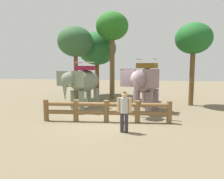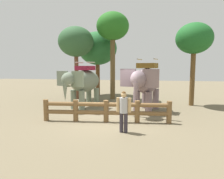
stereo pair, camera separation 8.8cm
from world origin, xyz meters
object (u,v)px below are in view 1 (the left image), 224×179
object	(u,v)px
log_fence	(106,110)
elephant_near_left	(83,82)
tourist_woman_in_black	(124,109)
tree_deep_back	(75,42)
elephant_center	(146,82)
tree_back_center	(97,49)
tree_far_left	(194,40)
tree_far_right	(112,28)

from	to	relation	value
log_fence	elephant_near_left	xyz separation A→B (m)	(-2.18, 3.03, 1.06)
tourist_woman_in_black	elephant_near_left	bearing A→B (deg)	126.11
tourist_woman_in_black	tree_deep_back	bearing A→B (deg)	122.39
elephant_center	tree_back_center	xyz separation A→B (m)	(-4.56, 6.26, 2.52)
tree_far_left	tree_far_right	xyz separation A→B (m)	(-5.83, 1.70, 1.25)
elephant_center	tree_deep_back	bearing A→B (deg)	146.25
log_fence	tree_far_left	bearing A→B (deg)	46.77
tourist_woman_in_black	tree_far_right	distance (m)	9.69
tree_deep_back	elephant_center	bearing A→B (deg)	-33.75
tree_deep_back	log_fence	bearing A→B (deg)	-58.65
elephant_near_left	tree_far_right	distance (m)	5.69
tree_far_left	elephant_center	bearing A→B (deg)	-139.75
elephant_near_left	elephant_center	xyz separation A→B (m)	(3.98, -0.45, 0.10)
tree_back_center	tree_far_right	bearing A→B (deg)	-47.99
log_fence	tourist_woman_in_black	size ratio (longest dim) A/B	3.67
elephant_center	tree_far_right	size ratio (longest dim) A/B	0.54
log_fence	tree_far_left	size ratio (longest dim) A/B	1.11
tree_far_left	log_fence	bearing A→B (deg)	-133.23
elephant_center	tree_back_center	distance (m)	8.14
tourist_woman_in_black	tree_deep_back	size ratio (longest dim) A/B	0.29
elephant_near_left	elephant_center	world-z (taller)	elephant_center
tree_deep_back	tree_far_left	bearing A→B (deg)	-7.94
log_fence	elephant_near_left	bearing A→B (deg)	125.72
elephant_center	tree_deep_back	size ratio (longest dim) A/B	0.64
elephant_near_left	elephant_center	distance (m)	4.01
tourist_woman_in_black	tree_far_left	size ratio (longest dim) A/B	0.30
tree_far_left	tree_deep_back	world-z (taller)	tree_deep_back
elephant_near_left	tourist_woman_in_black	xyz separation A→B (m)	(3.21, -4.39, -0.69)
elephant_near_left	tree_far_right	bearing A→B (deg)	72.51
log_fence	elephant_near_left	distance (m)	3.88
log_fence	tree_back_center	world-z (taller)	tree_back_center
log_fence	tree_far_right	bearing A→B (deg)	98.05
tourist_woman_in_black	tree_back_center	world-z (taller)	tree_back_center
tree_back_center	tourist_woman_in_black	bearing A→B (deg)	-69.68
log_fence	tree_far_right	xyz separation A→B (m)	(-0.97, 6.86, 5.08)
tree_back_center	tree_far_left	bearing A→B (deg)	-25.78
log_fence	tree_deep_back	size ratio (longest dim) A/B	1.05
tree_far_right	tree_deep_back	bearing A→B (deg)	-170.74
elephant_near_left	log_fence	bearing A→B (deg)	-54.28
log_fence	tree_deep_back	world-z (taller)	tree_deep_back
elephant_near_left	tourist_woman_in_black	distance (m)	5.48
tourist_woman_in_black	log_fence	bearing A→B (deg)	126.96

